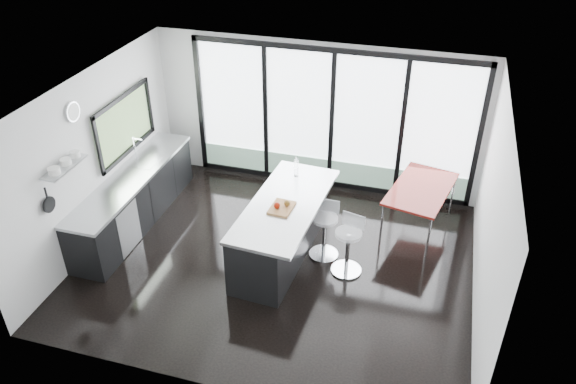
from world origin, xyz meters
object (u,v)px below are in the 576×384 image
(red_table, at_px, (418,208))
(bar_stool_far, at_px, (324,236))
(island, at_px, (281,228))
(bar_stool_near, at_px, (347,252))

(red_table, bearing_deg, bar_stool_far, -139.65)
(island, relative_size, bar_stool_far, 3.37)
(island, distance_m, bar_stool_far, 0.70)
(island, height_order, bar_stool_near, island)
(bar_stool_near, bearing_deg, bar_stool_far, 160.31)
(island, relative_size, red_table, 1.64)
(bar_stool_near, distance_m, bar_stool_far, 0.51)
(bar_stool_near, distance_m, red_table, 1.72)
(bar_stool_far, bearing_deg, red_table, 42.74)
(bar_stool_far, bearing_deg, island, -164.51)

